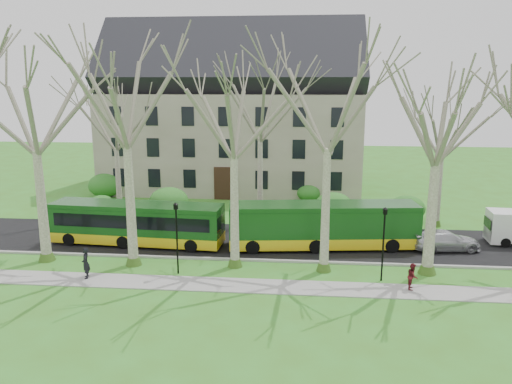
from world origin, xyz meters
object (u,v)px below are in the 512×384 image
(bus_lead, at_px, (137,223))
(bus_follow, at_px, (323,225))
(sedan, at_px, (445,240))
(pedestrian_a, at_px, (86,263))
(pedestrian_b, at_px, (413,276))

(bus_lead, relative_size, bus_follow, 0.94)
(sedan, bearing_deg, bus_follow, 82.72)
(sedan, relative_size, pedestrian_a, 2.53)
(sedan, bearing_deg, bus_lead, 82.95)
(bus_follow, relative_size, sedan, 2.75)
(sedan, height_order, pedestrian_b, pedestrian_b)
(bus_lead, relative_size, sedan, 2.59)
(bus_lead, xyz_separation_m, pedestrian_a, (-1.01, -6.34, -0.59))
(bus_lead, bearing_deg, sedan, 5.54)
(bus_lead, xyz_separation_m, pedestrian_b, (17.62, -6.21, -0.77))
(bus_follow, bearing_deg, bus_lead, 174.87)
(bus_follow, relative_size, pedestrian_b, 8.67)
(bus_follow, height_order, pedestrian_a, bus_follow)
(pedestrian_a, bearing_deg, bus_follow, 94.49)
(pedestrian_b, bearing_deg, bus_lead, 82.86)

